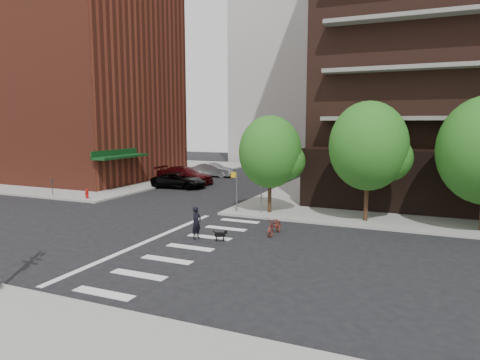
{
  "coord_description": "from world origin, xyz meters",
  "views": [
    {
      "loc": [
        12.94,
        -17.14,
        5.87
      ],
      "look_at": [
        3.0,
        6.0,
        2.5
      ],
      "focal_mm": 32.0,
      "sensor_mm": 36.0,
      "label": 1
    }
  ],
  "objects": [
    {
      "name": "parked_car_silver",
      "position": [
        -8.2,
        24.52,
        0.76
      ],
      "size": [
        1.93,
        4.7,
        1.52
      ],
      "primitive_type": "imported",
      "rotation": [
        0.0,
        0.0,
        1.64
      ],
      "color": "#989CA0",
      "rests_on": "ground"
    },
    {
      "name": "ground",
      "position": [
        0.0,
        0.0,
        0.0
      ],
      "size": [
        120.0,
        120.0,
        0.0
      ],
      "primitive_type": "plane",
      "color": "black",
      "rests_on": "ground"
    },
    {
      "name": "parked_car_black",
      "position": [
        -7.28,
        15.94,
        0.7
      ],
      "size": [
        2.66,
        5.16,
        1.39
      ],
      "primitive_type": "imported",
      "rotation": [
        0.0,
        0.0,
        1.64
      ],
      "color": "black",
      "rests_on": "ground"
    },
    {
      "name": "tree_b",
      "position": [
        10.0,
        8.5,
        4.54
      ],
      "size": [
        4.5,
        4.5,
        6.65
      ],
      "color": "#301E11",
      "rests_on": "sidewalk_ne"
    },
    {
      "name": "tree_a",
      "position": [
        4.0,
        8.5,
        4.04
      ],
      "size": [
        4.0,
        4.0,
        5.9
      ],
      "color": "#301E11",
      "rests_on": "sidewalk_ne"
    },
    {
      "name": "pedestrian_signal",
      "position": [
        2.32,
        7.92,
        1.85
      ],
      "size": [
        2.18,
        0.67,
        2.6
      ],
      "color": "slate",
      "rests_on": "sidewalk_ne"
    },
    {
      "name": "parked_car_maroon",
      "position": [
        -8.2,
        18.53,
        0.83
      ],
      "size": [
        2.46,
        5.79,
        1.67
      ],
      "primitive_type": "imported",
      "rotation": [
        0.0,
        0.0,
        1.59
      ],
      "color": "#45090C",
      "rests_on": "ground"
    },
    {
      "name": "crosswalk",
      "position": [
        2.21,
        -0.0,
        0.01
      ],
      "size": [
        3.85,
        13.0,
        0.01
      ],
      "color": "silver",
      "rests_on": "ground"
    },
    {
      "name": "sidewalk_nw",
      "position": [
        -24.5,
        23.5,
        0.07
      ],
      "size": [
        31.0,
        33.0,
        0.15
      ],
      "primitive_type": "cube",
      "color": "gray",
      "rests_on": "ground"
    },
    {
      "name": "dog",
      "position": [
        3.84,
        1.59,
        0.33
      ],
      "size": [
        0.62,
        0.38,
        0.53
      ],
      "rotation": [
        0.0,
        0.0,
        0.41
      ],
      "color": "black",
      "rests_on": "ground"
    },
    {
      "name": "parking_meter",
      "position": [
        -14.0,
        7.8,
        0.96
      ],
      "size": [
        0.1,
        0.08,
        1.32
      ],
      "color": "black",
      "rests_on": "sidewalk_nw"
    },
    {
      "name": "midrise_nw",
      "position": [
        -22.0,
        18.0,
        10.15
      ],
      "size": [
        21.4,
        15.5,
        20.0
      ],
      "color": "maroon",
      "rests_on": "sidewalk_nw"
    },
    {
      "name": "dog_walker",
      "position": [
        2.54,
        1.47,
        0.84
      ],
      "size": [
        0.68,
        0.51,
        1.67
      ],
      "primitive_type": "imported",
      "rotation": [
        0.0,
        0.0,
        1.38
      ],
      "color": "black",
      "rests_on": "ground"
    },
    {
      "name": "fire_hydrant",
      "position": [
        -10.5,
        7.8,
        0.55
      ],
      "size": [
        0.24,
        0.24,
        0.73
      ],
      "color": "#A50C0C",
      "rests_on": "sidewalk_nw"
    },
    {
      "name": "scooter",
      "position": [
        5.92,
        3.85,
        0.48
      ],
      "size": [
        0.67,
        1.85,
        0.97
      ],
      "primitive_type": "imported",
      "rotation": [
        0.0,
        0.0,
        -0.02
      ],
      "color": "maroon",
      "rests_on": "ground"
    }
  ]
}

